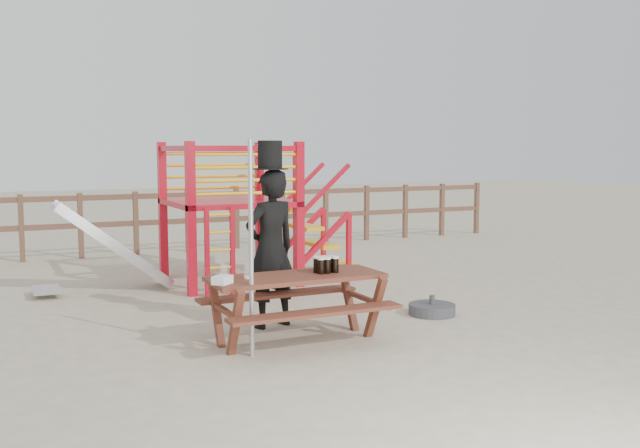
{
  "coord_description": "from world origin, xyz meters",
  "views": [
    {
      "loc": [
        -3.19,
        -6.55,
        1.99
      ],
      "look_at": [
        0.37,
        0.8,
        1.13
      ],
      "focal_mm": 40.0,
      "sensor_mm": 36.0,
      "label": 1
    }
  ],
  "objects": [
    {
      "name": "ground",
      "position": [
        0.0,
        0.0,
        0.0
      ],
      "size": [
        60.0,
        60.0,
        0.0
      ],
      "primitive_type": "plane",
      "color": "#C1B496",
      "rests_on": "ground"
    },
    {
      "name": "back_fence",
      "position": [
        0.0,
        7.0,
        0.74
      ],
      "size": [
        15.09,
        0.09,
        1.2
      ],
      "color": "brown",
      "rests_on": "ground"
    },
    {
      "name": "playground_fort",
      "position": [
        0.12,
        3.58,
        1.07
      ],
      "size": [
        4.71,
        1.84,
        2.1
      ],
      "color": "red",
      "rests_on": "ground"
    },
    {
      "name": "picnic_table",
      "position": [
        -0.26,
        0.07,
        0.44
      ],
      "size": [
        1.81,
        1.25,
        0.7
      ],
      "rotation": [
        0.0,
        0.0,
        0.0
      ],
      "color": "brown",
      "rests_on": "ground"
    },
    {
      "name": "man_with_hat",
      "position": [
        -0.26,
        0.78,
        0.93
      ],
      "size": [
        0.73,
        0.57,
        2.09
      ],
      "rotation": [
        0.0,
        0.0,
        3.39
      ],
      "color": "black",
      "rests_on": "ground"
    },
    {
      "name": "metal_pole",
      "position": [
        -0.86,
        -0.22,
        1.04
      ],
      "size": [
        0.05,
        0.05,
        2.09
      ],
      "primitive_type": "cylinder",
      "color": "#B2B2B7",
      "rests_on": "ground"
    },
    {
      "name": "parasol_base",
      "position": [
        1.7,
        0.46,
        0.07
      ],
      "size": [
        0.56,
        0.56,
        0.24
      ],
      "color": "#3A3A3F",
      "rests_on": "ground"
    },
    {
      "name": "paper_bag",
      "position": [
        -1.1,
        -0.06,
        0.74
      ],
      "size": [
        0.23,
        0.22,
        0.08
      ],
      "primitive_type": "cube",
      "rotation": [
        0.0,
        0.0,
        0.69
      ],
      "color": "white",
      "rests_on": "picnic_table"
    },
    {
      "name": "stout_pints",
      "position": [
        0.08,
        0.07,
        0.79
      ],
      "size": [
        0.25,
        0.17,
        0.17
      ],
      "color": "black",
      "rests_on": "picnic_table"
    },
    {
      "name": "empty_glasses",
      "position": [
        -0.89,
        0.14,
        0.77
      ],
      "size": [
        0.3,
        0.13,
        0.15
      ],
      "color": "silver",
      "rests_on": "picnic_table"
    }
  ]
}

